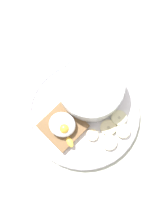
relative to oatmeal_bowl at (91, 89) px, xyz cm
name	(u,v)px	position (x,y,z in cm)	size (l,w,h in cm)	color
ground_plane	(84,116)	(-0.75, 5.24, -5.04)	(120.00, 120.00, 2.00)	beige
plate	(84,114)	(-0.75, 5.24, -3.25)	(25.39, 25.39, 1.60)	white
oatmeal_bowl	(91,89)	(0.00, 0.00, 0.00)	(14.60, 14.60, 6.25)	white
toast_slice	(63,126)	(2.26, 9.90, -2.21)	(10.86, 10.86, 1.50)	brown
poached_egg	(63,125)	(2.13, 10.00, -0.15)	(7.49, 6.57, 3.21)	white
banana_slice_front	(109,143)	(-8.56, 8.85, -2.54)	(3.50, 3.45, 1.12)	beige
banana_slice_left	(108,128)	(-7.03, 5.90, -2.56)	(4.97, 4.95, 1.10)	beige
banana_slice_back	(119,118)	(-8.28, 2.94, -2.43)	(4.05, 4.13, 1.44)	#EDECBD
banana_slice_right	(92,135)	(-4.46, 8.91, -2.56)	(3.00, 3.00, 1.02)	beige
banana_slice_inner	(123,131)	(-10.32, 5.32, -2.39)	(4.24, 4.17, 1.53)	beige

